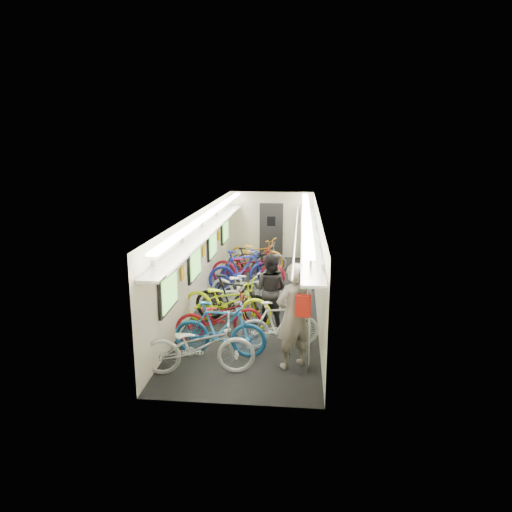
% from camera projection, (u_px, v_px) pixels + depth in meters
% --- Properties ---
extents(train_car_shell, '(10.00, 10.00, 10.00)m').
position_uv_depth(train_car_shell, '(248.00, 234.00, 12.38)').
color(train_car_shell, black).
rests_on(train_car_shell, ground).
extents(bicycle_0, '(2.08, 0.98, 1.05)m').
position_uv_depth(bicycle_0, '(199.00, 346.00, 8.07)').
color(bicycle_0, silver).
rests_on(bicycle_0, ground).
extents(bicycle_1, '(1.84, 0.62, 1.09)m').
position_uv_depth(bicycle_1, '(220.00, 329.00, 8.75)').
color(bicycle_1, '#1D64AF').
rests_on(bicycle_1, ground).
extents(bicycle_2, '(1.95, 1.25, 0.97)m').
position_uv_depth(bicycle_2, '(219.00, 317.00, 9.56)').
color(bicycle_2, maroon).
rests_on(bicycle_2, ground).
extents(bicycle_3, '(1.95, 0.92, 1.13)m').
position_uv_depth(bicycle_3, '(233.00, 299.00, 10.43)').
color(bicycle_3, black).
rests_on(bicycle_3, ground).
extents(bicycle_4, '(2.28, 1.30, 1.14)m').
position_uv_depth(bicycle_4, '(227.00, 301.00, 10.27)').
color(bicycle_4, '#DBF116').
rests_on(bicycle_4, ground).
extents(bicycle_5, '(1.74, 0.91, 1.01)m').
position_uv_depth(bicycle_5, '(252.00, 295.00, 10.93)').
color(bicycle_5, white).
rests_on(bicycle_5, ground).
extents(bicycle_6, '(2.02, 1.27, 1.00)m').
position_uv_depth(bicycle_6, '(245.00, 287.00, 11.53)').
color(bicycle_6, '#B3B1B6').
rests_on(bicycle_6, ground).
extents(bicycle_7, '(1.99, 1.30, 1.16)m').
position_uv_depth(bicycle_7, '(242.00, 270.00, 12.89)').
color(bicycle_7, '#192499').
rests_on(bicycle_7, ground).
extents(bicycle_8, '(2.29, 1.08, 1.16)m').
position_uv_depth(bicycle_8, '(248.00, 267.00, 13.14)').
color(bicycle_8, maroon).
rests_on(bicycle_8, ground).
extents(bicycle_9, '(1.79, 0.97, 1.03)m').
position_uv_depth(bicycle_9, '(250.00, 265.00, 13.65)').
color(bicycle_9, black).
rests_on(bicycle_9, ground).
extents(bicycle_10, '(2.13, 1.47, 1.06)m').
position_uv_depth(bicycle_10, '(256.00, 253.00, 15.12)').
color(bicycle_10, orange).
rests_on(bicycle_10, ground).
extents(bicycle_11, '(1.72, 0.87, 1.00)m').
position_uv_depth(bicycle_11, '(279.00, 324.00, 9.11)').
color(bicycle_11, silver).
rests_on(bicycle_11, ground).
extents(bicycle_12, '(1.83, 0.67, 0.96)m').
position_uv_depth(bicycle_12, '(259.00, 258.00, 14.74)').
color(bicycle_12, slate).
rests_on(bicycle_12, ground).
extents(passenger_near, '(0.86, 0.81, 1.98)m').
position_uv_depth(passenger_near, '(293.00, 316.00, 8.21)').
color(passenger_near, gray).
rests_on(passenger_near, ground).
extents(passenger_mid, '(0.95, 0.83, 1.65)m').
position_uv_depth(passenger_mid, '(270.00, 290.00, 10.25)').
color(passenger_mid, black).
rests_on(passenger_mid, ground).
extents(backpack, '(0.28, 0.17, 0.38)m').
position_uv_depth(backpack, '(303.00, 306.00, 7.87)').
color(backpack, red).
rests_on(backpack, passenger_near).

